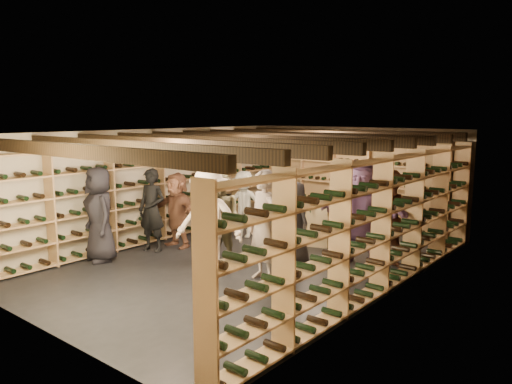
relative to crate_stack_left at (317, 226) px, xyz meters
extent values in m
plane|color=black|center=(-0.36, -1.71, -0.42)|extent=(8.00, 8.00, 0.00)
cube|color=#B8A88F|center=(-0.36, 2.29, 0.78)|extent=(5.50, 0.02, 2.40)
cube|color=#B8A88F|center=(-0.36, -5.71, 0.78)|extent=(5.50, 0.02, 2.40)
cube|color=#B8A88F|center=(-3.11, -1.71, 0.78)|extent=(0.02, 8.00, 2.40)
cube|color=#B8A88F|center=(2.39, -1.71, 0.78)|extent=(0.02, 8.00, 2.40)
cube|color=beige|center=(-0.36, -1.71, 1.98)|extent=(5.50, 8.00, 0.01)
cube|color=black|center=(-0.36, -5.21, 1.83)|extent=(5.40, 0.12, 0.18)
cube|color=black|center=(-0.36, -4.33, 1.83)|extent=(5.40, 0.12, 0.18)
cube|color=black|center=(-0.36, -3.46, 1.83)|extent=(5.40, 0.12, 0.18)
cube|color=black|center=(-0.36, -2.58, 1.83)|extent=(5.40, 0.12, 0.18)
cube|color=black|center=(-0.36, -1.71, 1.83)|extent=(5.40, 0.12, 0.18)
cube|color=black|center=(-0.36, -0.83, 1.83)|extent=(5.40, 0.12, 0.18)
cube|color=black|center=(-0.36, 0.04, 1.83)|extent=(5.40, 0.12, 0.18)
cube|color=black|center=(-0.36, 0.92, 1.83)|extent=(5.40, 0.12, 0.18)
cube|color=black|center=(-0.36, 1.79, 1.83)|extent=(5.40, 0.12, 0.18)
cube|color=#A3744F|center=(-2.93, -1.71, 0.65)|extent=(0.32, 7.50, 2.15)
cube|color=#A3744F|center=(2.21, -1.71, 0.65)|extent=(0.32, 7.50, 2.15)
cube|color=#A3744F|center=(-0.36, 2.12, 0.65)|extent=(4.70, 0.30, 2.15)
cube|color=tan|center=(0.00, 0.00, -0.34)|extent=(0.58, 0.46, 0.17)
cube|color=tan|center=(0.00, 0.00, -0.17)|extent=(0.58, 0.46, 0.17)
cube|color=tan|center=(0.00, 0.00, 0.00)|extent=(0.58, 0.46, 0.17)
cube|color=tan|center=(0.00, 0.00, 0.17)|extent=(0.58, 0.46, 0.17)
cube|color=tan|center=(0.00, 0.00, 0.34)|extent=(0.58, 0.46, 0.17)
cube|color=tan|center=(0.28, 0.71, -0.34)|extent=(0.55, 0.41, 0.17)
cube|color=tan|center=(0.28, 0.71, -0.17)|extent=(0.55, 0.41, 0.17)
cube|color=tan|center=(-0.36, 0.79, -0.34)|extent=(0.57, 0.46, 0.17)
imported|color=black|center=(-2.54, -3.48, 0.46)|extent=(0.98, 0.76, 1.76)
imported|color=black|center=(-2.34, -2.42, 0.40)|extent=(0.68, 0.52, 1.66)
imported|color=brown|center=(-0.68, -2.20, 0.42)|extent=(0.84, 0.66, 1.69)
imported|color=beige|center=(-0.46, -2.71, 0.50)|extent=(1.37, 1.12, 1.85)
imported|color=brown|center=(-2.20, -1.89, 0.35)|extent=(1.46, 0.56, 1.55)
imported|color=gray|center=(0.49, -2.43, 0.49)|extent=(0.78, 0.63, 1.84)
imported|color=#472216|center=(1.82, -0.44, 0.45)|extent=(1.04, 0.94, 1.75)
imported|color=#ACAA9D|center=(-1.66, -0.41, 0.31)|extent=(1.09, 0.88, 1.48)
imported|color=#255336|center=(-0.43, -0.41, 0.37)|extent=(1.01, 0.64, 1.60)
imported|color=slate|center=(1.28, -0.57, 0.51)|extent=(1.81, 0.87, 1.88)
imported|color=#302F33|center=(0.37, -1.38, 0.34)|extent=(0.84, 0.64, 1.53)
camera|label=1|loc=(5.42, -8.63, 2.31)|focal=35.00mm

